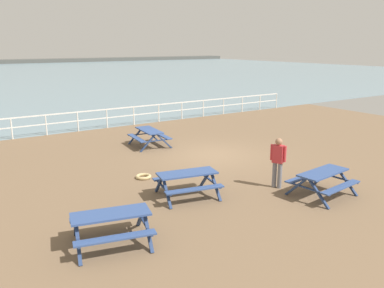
# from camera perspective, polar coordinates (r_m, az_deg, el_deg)

# --- Properties ---
(ground_plane) EXTENTS (30.00, 24.00, 0.20)m
(ground_plane) POSITION_cam_1_polar(r_m,az_deg,el_deg) (16.69, 2.99, -1.94)
(ground_plane) COLOR brown
(sea_band) EXTENTS (142.00, 90.00, 0.01)m
(sea_band) POSITION_cam_1_polar(r_m,az_deg,el_deg) (66.50, -25.32, 8.99)
(sea_band) COLOR gray
(sea_band) RESTS_ON ground
(seaward_railing) EXTENTS (23.07, 0.07, 1.08)m
(seaward_railing) POSITION_cam_1_polar(r_m,az_deg,el_deg) (23.06, -8.47, 4.59)
(seaward_railing) COLOR white
(seaward_railing) RESTS_ON ground
(picnic_table_near_left) EXTENTS (2.10, 1.88, 0.80)m
(picnic_table_near_left) POSITION_cam_1_polar(r_m,az_deg,el_deg) (9.45, -11.68, -10.86)
(picnic_table_near_left) COLOR #334C84
(picnic_table_near_left) RESTS_ON ground
(picnic_table_near_right) EXTENTS (1.95, 1.71, 0.80)m
(picnic_table_near_right) POSITION_cam_1_polar(r_m,az_deg,el_deg) (12.74, 18.45, -4.63)
(picnic_table_near_right) COLOR #334C84
(picnic_table_near_right) RESTS_ON ground
(picnic_table_mid_centre) EXTENTS (2.07, 1.85, 0.80)m
(picnic_table_mid_centre) POSITION_cam_1_polar(r_m,az_deg,el_deg) (12.02, -0.70, -5.01)
(picnic_table_mid_centre) COLOR #334C84
(picnic_table_mid_centre) RESTS_ON ground
(picnic_table_far_left) EXTENTS (1.69, 1.93, 0.80)m
(picnic_table_far_left) POSITION_cam_1_polar(r_m,az_deg,el_deg) (18.06, -6.22, 1.49)
(picnic_table_far_left) COLOR #334C84
(picnic_table_far_left) RESTS_ON ground
(visitor) EXTENTS (0.34, 0.49, 1.66)m
(visitor) POSITION_cam_1_polar(r_m,az_deg,el_deg) (12.95, 12.36, -2.23)
(visitor) COLOR slate
(visitor) RESTS_ON ground
(rope_coil) EXTENTS (0.55, 0.55, 0.11)m
(rope_coil) POSITION_cam_1_polar(r_m,az_deg,el_deg) (13.91, -7.06, -4.71)
(rope_coil) COLOR tan
(rope_coil) RESTS_ON ground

